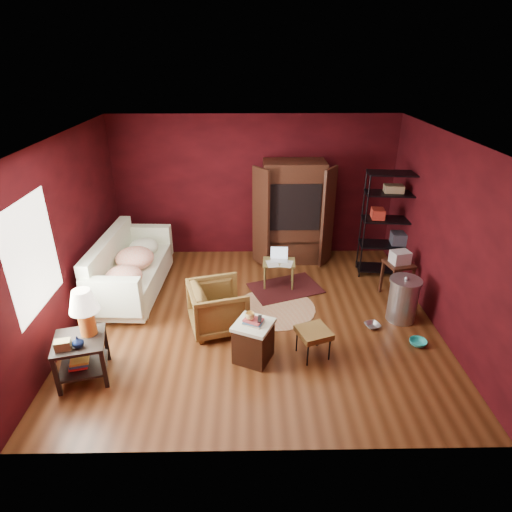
{
  "coord_description": "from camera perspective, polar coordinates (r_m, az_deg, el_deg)",
  "views": [
    {
      "loc": [
        -0.1,
        -5.7,
        3.84
      ],
      "look_at": [
        0.0,
        0.2,
        1.0
      ],
      "focal_mm": 30.0,
      "sensor_mm": 36.0,
      "label": 1
    }
  ],
  "objects": [
    {
      "name": "room",
      "position": [
        6.18,
        -0.34,
        2.5
      ],
      "size": [
        5.54,
        5.04,
        2.84
      ],
      "color": "brown",
      "rests_on": "ground"
    },
    {
      "name": "sofa",
      "position": [
        7.68,
        -16.27,
        -2.29
      ],
      "size": [
        0.71,
        1.92,
        0.73
      ],
      "primitive_type": "imported",
      "rotation": [
        0.0,
        0.0,
        1.66
      ],
      "color": "white",
      "rests_on": "ground"
    },
    {
      "name": "armchair",
      "position": [
        6.45,
        -5.11,
        -6.53
      ],
      "size": [
        0.93,
        0.97,
        0.82
      ],
      "primitive_type": "imported",
      "rotation": [
        0.0,
        0.0,
        1.84
      ],
      "color": "black",
      "rests_on": "ground"
    },
    {
      "name": "pet_bowl_steel",
      "position": [
        6.84,
        15.33,
        -8.33
      ],
      "size": [
        0.24,
        0.13,
        0.23
      ],
      "primitive_type": "imported",
      "rotation": [
        0.0,
        0.0,
        0.33
      ],
      "color": "#B1B2B8",
      "rests_on": "ground"
    },
    {
      "name": "pet_bowl_turquoise",
      "position": [
        6.66,
        20.9,
        -10.15
      ],
      "size": [
        0.26,
        0.15,
        0.25
      ],
      "primitive_type": "imported",
      "rotation": [
        0.0,
        0.0,
        -0.32
      ],
      "color": "#28BDB7",
      "rests_on": "ground"
    },
    {
      "name": "vase",
      "position": [
        5.71,
        -22.68,
        -10.53
      ],
      "size": [
        0.18,
        0.18,
        0.14
      ],
      "primitive_type": "imported",
      "rotation": [
        0.0,
        0.0,
        -0.24
      ],
      "color": "#0C183C",
      "rests_on": "side_table"
    },
    {
      "name": "mug",
      "position": [
        5.66,
        -0.81,
        -7.89
      ],
      "size": [
        0.13,
        0.11,
        0.12
      ],
      "primitive_type": "imported",
      "rotation": [
        0.0,
        0.0,
        -0.09
      ],
      "color": "#FAD47A",
      "rests_on": "hamper"
    },
    {
      "name": "side_table",
      "position": [
        5.83,
        -22.17,
        -8.73
      ],
      "size": [
        0.74,
        0.74,
        1.22
      ],
      "rotation": [
        0.0,
        0.0,
        0.25
      ],
      "color": "black",
      "rests_on": "ground"
    },
    {
      "name": "sofa_cushions",
      "position": [
        7.61,
        -16.6,
        -1.73
      ],
      "size": [
        1.03,
        2.32,
        0.96
      ],
      "rotation": [
        0.0,
        0.0,
        -0.05
      ],
      "color": "white",
      "rests_on": "sofa"
    },
    {
      "name": "hamper",
      "position": [
        5.89,
        -0.35,
        -11.21
      ],
      "size": [
        0.63,
        0.63,
        0.67
      ],
      "rotation": [
        0.0,
        0.0,
        -0.43
      ],
      "color": "#3B1C0D",
      "rests_on": "ground"
    },
    {
      "name": "footstool",
      "position": [
        5.96,
        7.7,
        -10.2
      ],
      "size": [
        0.53,
        0.53,
        0.42
      ],
      "rotation": [
        0.0,
        0.0,
        0.35
      ],
      "color": "black",
      "rests_on": "ground"
    },
    {
      "name": "rug_round",
      "position": [
        7.11,
        2.65,
        -6.95
      ],
      "size": [
        1.54,
        1.54,
        0.01
      ],
      "rotation": [
        0.0,
        0.0,
        -0.2
      ],
      "color": "beige",
      "rests_on": "ground"
    },
    {
      "name": "rug_oriental",
      "position": [
        7.66,
        3.94,
        -4.28
      ],
      "size": [
        1.41,
        1.17,
        0.01
      ],
      "rotation": [
        0.0,
        0.0,
        0.36
      ],
      "color": "#4D1416",
      "rests_on": "ground"
    },
    {
      "name": "laptop_desk",
      "position": [
        7.57,
        3.08,
        -1.07
      ],
      "size": [
        0.59,
        0.47,
        0.7
      ],
      "rotation": [
        0.0,
        0.0,
        -0.07
      ],
      "color": "olive",
      "rests_on": "ground"
    },
    {
      "name": "tv_armoire",
      "position": [
        8.34,
        4.97,
        6.01
      ],
      "size": [
        1.58,
        0.83,
        2.0
      ],
      "rotation": [
        0.0,
        0.0,
        0.01
      ],
      "color": "#3F1D12",
      "rests_on": "ground"
    },
    {
      "name": "wire_shelving",
      "position": [
        8.11,
        17.42,
        4.56
      ],
      "size": [
        0.99,
        0.51,
        1.96
      ],
      "rotation": [
        0.0,
        0.0,
        -0.1
      ],
      "color": "black",
      "rests_on": "ground"
    },
    {
      "name": "small_stand",
      "position": [
        7.55,
        18.56,
        -0.89
      ],
      "size": [
        0.51,
        0.51,
        0.84
      ],
      "rotation": [
        0.0,
        0.0,
        0.23
      ],
      "color": "#3F1D12",
      "rests_on": "ground"
    },
    {
      "name": "trash_can",
      "position": [
        7.04,
        19.0,
        -5.48
      ],
      "size": [
        0.62,
        0.62,
        0.76
      ],
      "rotation": [
        0.0,
        0.0,
        -0.34
      ],
      "color": "#B4B5BC",
      "rests_on": "ground"
    }
  ]
}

